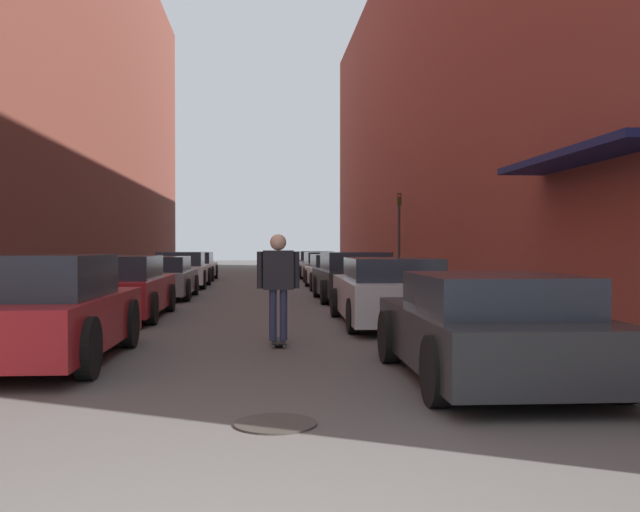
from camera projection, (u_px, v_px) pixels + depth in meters
The scene contains 19 objects.
ground at pixel (255, 296), 21.09m from camera, with size 100.62×100.62×0.00m, color #4C4947.
curb_strip_left at pixel (124, 286), 25.26m from camera, with size 1.80×45.74×0.12m.
curb_strip_right at pixel (384, 285), 26.03m from camera, with size 1.80×45.74×0.12m.
building_row_left at pixel (38, 66), 24.90m from camera, with size 4.90×45.74×15.60m.
building_row_right at pixel (463, 96), 26.16m from camera, with size 4.90×45.74×13.97m.
parked_car_left_0 at pixel (39, 311), 9.05m from camera, with size 1.96×4.09×1.38m.
parked_car_left_1 at pixel (116, 288), 14.66m from camera, with size 2.04×4.37×1.29m.
parked_car_left_2 at pixel (159, 278), 20.15m from camera, with size 1.95×3.94×1.19m.
parked_car_left_3 at pixel (181, 270), 25.39m from camera, with size 1.89×4.12×1.27m.
parked_car_left_4 at pixel (193, 267), 30.74m from camera, with size 1.93×4.26×1.21m.
parked_car_right_0 at pixel (489, 328), 7.87m from camera, with size 1.97×4.06×1.19m.
parked_car_right_1 at pixel (389, 292), 13.50m from camera, with size 1.93×4.62×1.26m.
parked_car_right_2 at pixel (354, 277), 19.33m from camera, with size 2.02×4.17×1.32m.
parked_car_right_3 at pixel (335, 272), 24.55m from camera, with size 1.88×4.26×1.19m.
parked_car_right_4 at pixel (324, 267), 29.97m from camera, with size 1.87×4.59×1.22m.
parked_car_right_5 at pixel (315, 264), 34.98m from camera, with size 1.89×4.25×1.22m.
skateboarder at pixel (278, 277), 10.67m from camera, with size 0.64×0.78×1.67m.
manhole_cover at pixel (275, 424), 5.96m from camera, with size 0.70×0.70×0.02m.
traffic_light at pixel (399, 227), 25.87m from camera, with size 0.16×0.22×3.28m.
Camera 1 is at (0.19, -2.86, 1.50)m, focal length 40.00 mm.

